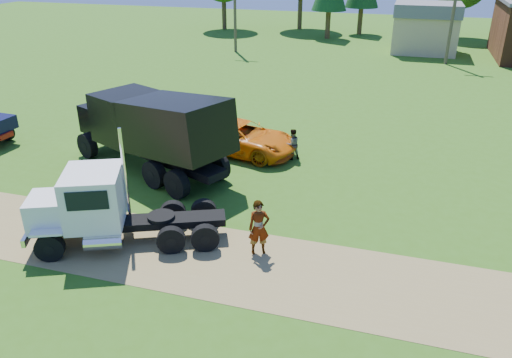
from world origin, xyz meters
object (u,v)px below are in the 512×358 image
(white_semi_tractor, at_px, (98,208))
(black_dump_truck, at_px, (153,127))
(spectator_a, at_px, (259,228))
(orange_pickup, at_px, (242,138))

(white_semi_tractor, bearing_deg, black_dump_truck, 76.25)
(white_semi_tractor, distance_m, spectator_a, 5.65)
(white_semi_tractor, xyz_separation_m, orange_pickup, (2.07, 9.65, -0.60))
(white_semi_tractor, distance_m, orange_pickup, 9.89)
(black_dump_truck, bearing_deg, orange_pickup, 70.83)
(spectator_a, bearing_deg, orange_pickup, 85.97)
(black_dump_truck, height_order, spectator_a, black_dump_truck)
(white_semi_tractor, relative_size, spectator_a, 3.44)
(black_dump_truck, height_order, orange_pickup, black_dump_truck)
(orange_pickup, bearing_deg, black_dump_truck, 148.17)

